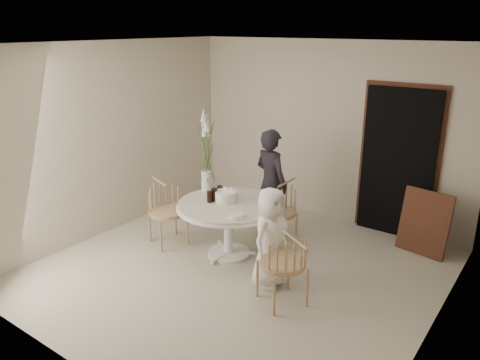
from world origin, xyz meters
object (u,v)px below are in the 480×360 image
Objects in this scene: chair_right at (288,261)px; flower_vase at (206,155)px; table at (228,211)px; birthday_cake at (226,196)px; chair_far at (282,204)px; girl at (271,183)px; chair_left at (164,203)px; boy at (270,237)px.

flower_vase reaches higher than chair_right.
table is 1.38m from chair_right.
birthday_cake is 0.65m from flower_vase.
girl reaches higher than chair_far.
chair_far is at bearing 66.08° from table.
table is 0.83m from flower_vase.
chair_left is 0.72× the size of boy.
chair_right is (1.24, -0.60, -0.05)m from table.
chair_left is 1.82m from boy.
chair_right reaches higher than chair_far.
birthday_cake is at bearing -55.76° from chair_left.
chair_right reaches higher than chair_left.
girl reaches higher than table.
chair_right is 0.73× the size of boy.
girl is at bearing 31.49° from boy.
boy is at bearing -20.62° from birthday_cake.
chair_right is at bearing -25.90° from table.
chair_left is 3.02× the size of birthday_cake.
birthday_cake reaches higher than table.
chair_left is at bearing -70.88° from chair_right.
chair_right is at bearing -25.95° from birthday_cake.
chair_left is at bearing -145.72° from chair_far.
chair_far is 0.55× the size of girl.
chair_far is 1.18m from boy.
chair_far is 0.75× the size of flower_vase.
chair_right is (0.90, -1.37, 0.01)m from chair_far.
table is 1.17× the size of flower_vase.
flower_vase reaches higher than chair_left.
table is 1.55× the size of chair_left.
flower_vase reaches higher than birthday_cake.
girl is 5.47× the size of birthday_cake.
chair_left is 0.98m from birthday_cake.
girl reaches higher than chair_left.
chair_right is 1.01× the size of chair_left.
table is 1.01m from chair_left.
chair_far is 3.00× the size of birthday_cake.
table is 1.12× the size of boy.
table is at bearing 69.17° from boy.
flower_vase is at bearing -30.38° from chair_left.
boy reaches higher than chair_left.
birthday_cake is (-1.31, 0.64, 0.24)m from chair_right.
flower_vase reaches higher than chair_far.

